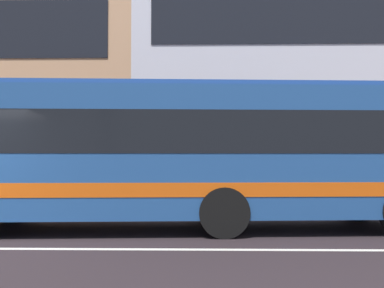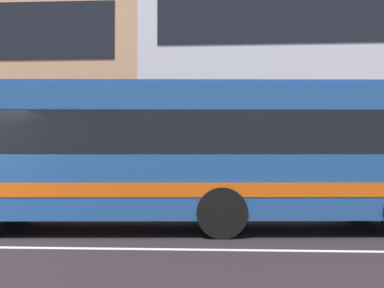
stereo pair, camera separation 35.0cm
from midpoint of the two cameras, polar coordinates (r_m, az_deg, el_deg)
apartment_block_right at (r=23.41m, az=19.87°, el=9.46°), size 18.95×10.21×12.18m
transit_bus at (r=10.08m, az=0.62°, el=-0.84°), size 10.68×3.26×3.15m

